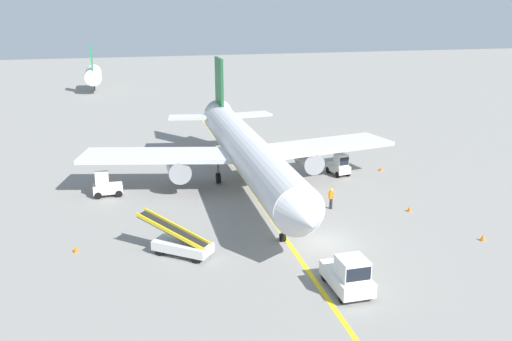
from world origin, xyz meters
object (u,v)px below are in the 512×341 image
(ground_crew_marshaller, at_px, (331,198))
(safety_cone_nose_left, at_px, (381,169))
(belt_loader_forward_hold, at_px, (181,244))
(safety_cone_wingtip_right, at_px, (483,238))
(baggage_tug_by_cargo_door, at_px, (106,186))
(safety_cone_wingtip_left, at_px, (409,209))
(safety_cone_nose_right, at_px, (76,249))
(airliner, at_px, (245,149))
(pushback_tug, at_px, (348,275))
(baggage_tug_near_wing, at_px, (339,166))

(ground_crew_marshaller, relative_size, safety_cone_nose_left, 3.86)
(belt_loader_forward_hold, height_order, safety_cone_wingtip_right, belt_loader_forward_hold)
(baggage_tug_by_cargo_door, bearing_deg, safety_cone_nose_left, 0.91)
(ground_crew_marshaller, distance_m, safety_cone_wingtip_right, 11.33)
(ground_crew_marshaller, relative_size, safety_cone_wingtip_left, 3.86)
(baggage_tug_by_cargo_door, bearing_deg, ground_crew_marshaller, -24.73)
(belt_loader_forward_hold, relative_size, safety_cone_wingtip_right, 10.59)
(safety_cone_nose_right, bearing_deg, baggage_tug_by_cargo_door, 79.23)
(airliner, relative_size, pushback_tug, 9.73)
(safety_cone_nose_left, height_order, safety_cone_wingtip_right, same)
(ground_crew_marshaller, bearing_deg, safety_cone_wingtip_right, -48.10)
(baggage_tug_near_wing, xyz_separation_m, baggage_tug_by_cargo_door, (-21.31, -0.22, 0.00))
(ground_crew_marshaller, bearing_deg, airliner, 125.24)
(ground_crew_marshaller, height_order, safety_cone_wingtip_right, ground_crew_marshaller)
(safety_cone_nose_left, bearing_deg, pushback_tug, -122.48)
(safety_cone_nose_left, xyz_separation_m, safety_cone_wingtip_left, (-3.14, -10.47, 0.00))
(baggage_tug_near_wing, distance_m, belt_loader_forward_hold, 21.34)
(safety_cone_nose_left, bearing_deg, belt_loader_forward_hold, -148.04)
(baggage_tug_by_cargo_door, distance_m, safety_cone_wingtip_left, 24.83)
(safety_cone_nose_right, bearing_deg, safety_cone_wingtip_left, 1.49)
(ground_crew_marshaller, xyz_separation_m, safety_cone_nose_left, (8.80, 8.25, -0.69))
(baggage_tug_by_cargo_door, relative_size, ground_crew_marshaller, 1.42)
(belt_loader_forward_hold, bearing_deg, safety_cone_nose_right, 161.37)
(airliner, xyz_separation_m, safety_cone_wingtip_left, (10.75, -9.42, -3.20))
(pushback_tug, distance_m, safety_cone_wingtip_right, 12.38)
(baggage_tug_near_wing, bearing_deg, pushback_tug, -112.76)
(safety_cone_nose_right, bearing_deg, ground_crew_marshaller, 8.54)
(safety_cone_wingtip_right, bearing_deg, ground_crew_marshaller, 131.90)
(airliner, xyz_separation_m, safety_cone_nose_right, (-13.98, -10.07, -3.20))
(safety_cone_wingtip_left, height_order, safety_cone_wingtip_right, same)
(airliner, distance_m, safety_cone_wingtip_right, 20.35)
(baggage_tug_near_wing, xyz_separation_m, safety_cone_nose_left, (4.52, 0.19, -0.71))
(pushback_tug, height_order, baggage_tug_near_wing, pushback_tug)
(belt_loader_forward_hold, xyz_separation_m, safety_cone_wingtip_right, (20.09, -3.36, -0.56))
(safety_cone_nose_left, distance_m, safety_cone_wingtip_right, 16.72)
(safety_cone_wingtip_left, bearing_deg, baggage_tug_by_cargo_door, 156.08)
(pushback_tug, relative_size, safety_cone_nose_left, 8.24)
(belt_loader_forward_hold, height_order, ground_crew_marshaller, belt_loader_forward_hold)
(safety_cone_wingtip_right, bearing_deg, pushback_tug, -162.24)
(pushback_tug, height_order, safety_cone_wingtip_left, pushback_tug)
(airliner, distance_m, safety_cone_nose_right, 17.52)
(safety_cone_wingtip_left, bearing_deg, ground_crew_marshaller, 158.58)
(baggage_tug_by_cargo_door, height_order, safety_cone_wingtip_left, baggage_tug_by_cargo_door)
(pushback_tug, height_order, belt_loader_forward_hold, belt_loader_forward_hold)
(airliner, bearing_deg, pushback_tug, -87.41)
(pushback_tug, bearing_deg, safety_cone_wingtip_left, 45.29)
(baggage_tug_near_wing, height_order, baggage_tug_by_cargo_door, same)
(pushback_tug, distance_m, safety_cone_nose_right, 17.56)
(baggage_tug_near_wing, height_order, safety_cone_nose_left, baggage_tug_near_wing)
(ground_crew_marshaller, xyz_separation_m, safety_cone_nose_right, (-19.07, -2.86, -0.69))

